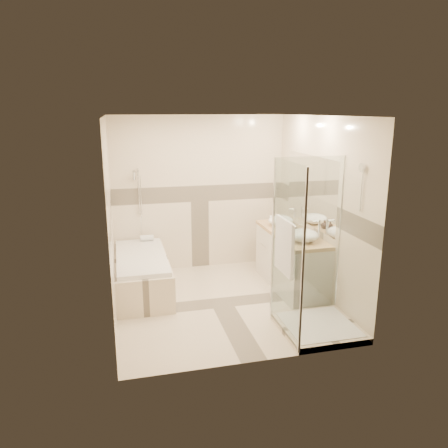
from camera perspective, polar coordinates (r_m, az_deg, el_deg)
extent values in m
cube|color=beige|center=(6.10, -0.36, -10.27)|extent=(2.80, 3.00, 0.01)
cube|color=silver|center=(5.53, -0.40, 14.01)|extent=(2.80, 3.00, 0.01)
cube|color=beige|center=(7.13, -3.21, 3.99)|extent=(2.80, 0.01, 2.50)
cube|color=beige|center=(4.29, 4.32, -3.27)|extent=(2.80, 0.01, 2.50)
cube|color=beige|center=(5.54, -14.65, 0.42)|extent=(0.01, 3.00, 2.50)
cube|color=beige|center=(6.16, 12.45, 1.96)|extent=(0.01, 3.00, 2.50)
cube|color=white|center=(6.38, 11.23, 4.29)|extent=(0.01, 1.60, 1.00)
cylinder|color=silver|center=(6.97, -11.09, 4.33)|extent=(0.02, 0.02, 0.70)
cube|color=beige|center=(6.47, -10.66, -6.60)|extent=(0.75, 1.70, 0.50)
cube|color=white|center=(6.37, -10.78, -4.26)|extent=(0.69, 1.60, 0.06)
ellipsoid|color=white|center=(6.39, -10.75, -4.68)|extent=(0.56, 1.40, 0.16)
cube|color=silver|center=(6.54, 8.67, -4.86)|extent=(0.55, 1.60, 0.80)
cylinder|color=silver|center=(6.04, 7.62, -4.99)|extent=(0.01, 0.24, 0.01)
cylinder|color=silver|center=(6.75, 5.16, -2.79)|extent=(0.01, 0.24, 0.01)
cube|color=tan|center=(6.41, 8.82, -1.28)|extent=(0.57, 1.62, 0.05)
cube|color=beige|center=(5.49, 12.27, -13.11)|extent=(0.90, 0.90, 0.08)
cube|color=white|center=(5.47, 12.29, -12.69)|extent=(0.80, 0.80, 0.01)
cube|color=white|center=(4.93, 8.24, -3.55)|extent=(0.01, 0.90, 2.00)
cube|color=white|center=(5.49, 10.82, -1.76)|extent=(0.90, 0.01, 2.00)
cylinder|color=silver|center=(4.54, 10.29, -5.26)|extent=(0.03, 0.03, 2.00)
cylinder|color=silver|center=(5.33, 6.38, -2.09)|extent=(0.03, 0.03, 2.00)
cylinder|color=silver|center=(5.69, 14.92, -1.41)|extent=(0.03, 0.03, 2.00)
cylinder|color=silver|center=(5.11, 17.60, 7.04)|extent=(0.03, 0.10, 0.10)
cylinder|color=silver|center=(4.82, 8.00, 0.48)|extent=(0.02, 0.60, 0.02)
cube|color=silver|center=(4.90, 7.88, -2.92)|extent=(0.04, 0.48, 0.62)
ellipsoid|color=white|center=(6.73, 7.42, 0.44)|extent=(0.38, 0.38, 0.15)
ellipsoid|color=white|center=(5.98, 10.34, -1.46)|extent=(0.41, 0.41, 0.16)
cylinder|color=silver|center=(6.80, 9.20, 1.00)|extent=(0.03, 0.03, 0.27)
cylinder|color=silver|center=(6.76, 8.87, 1.92)|extent=(0.09, 0.02, 0.02)
cylinder|color=silver|center=(6.06, 12.31, -0.77)|extent=(0.03, 0.03, 0.28)
cylinder|color=silver|center=(6.00, 11.94, 0.31)|extent=(0.10, 0.02, 0.02)
imported|color=black|center=(6.27, 9.11, -0.65)|extent=(0.10, 0.10, 0.16)
imported|color=black|center=(6.44, 8.49, -0.37)|extent=(0.13, 0.13, 0.13)
cube|color=silver|center=(6.97, 6.68, 0.60)|extent=(0.17, 0.24, 0.07)
cylinder|color=silver|center=(7.01, -10.04, -1.81)|extent=(0.21, 0.09, 0.09)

